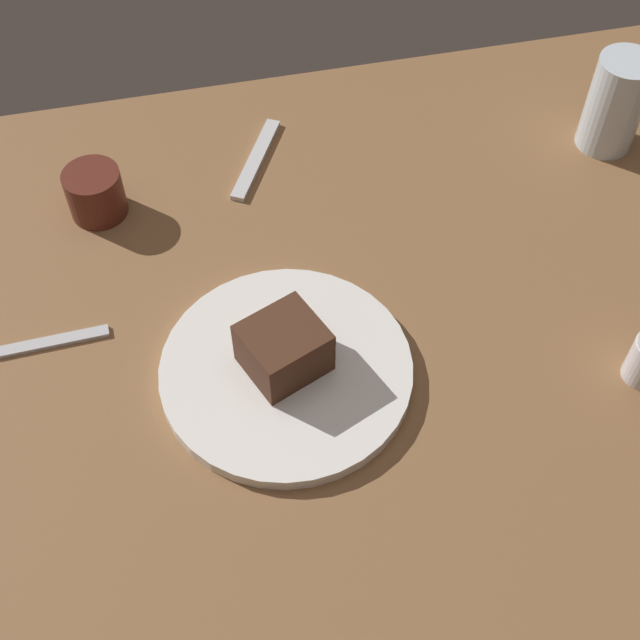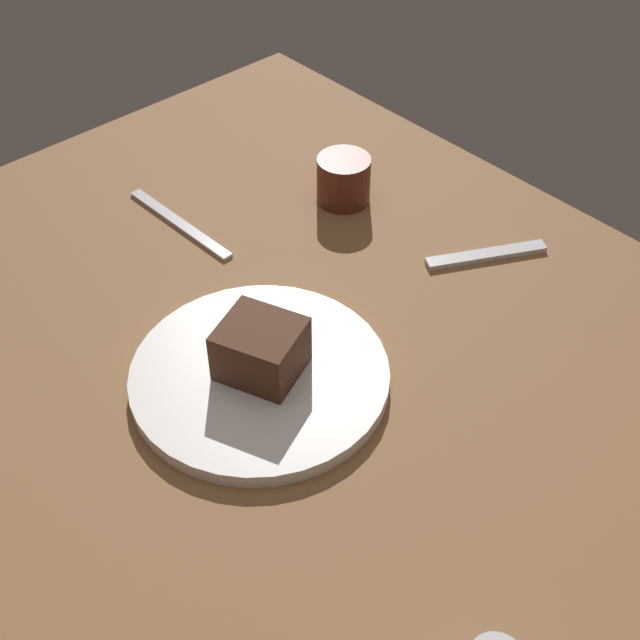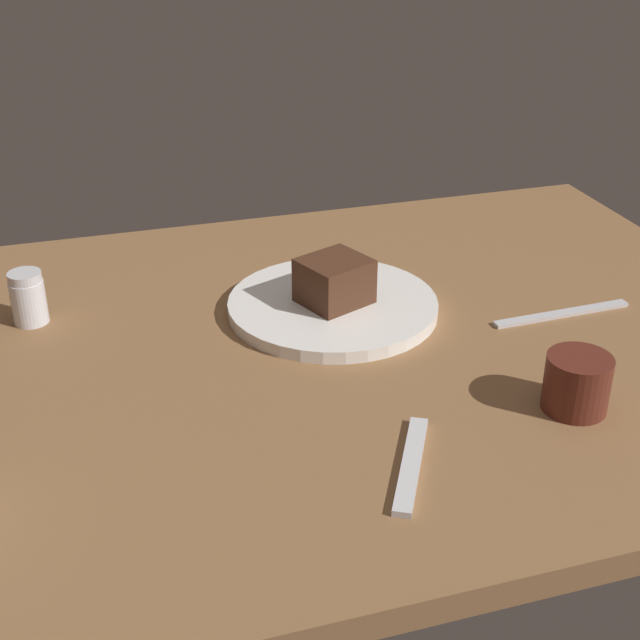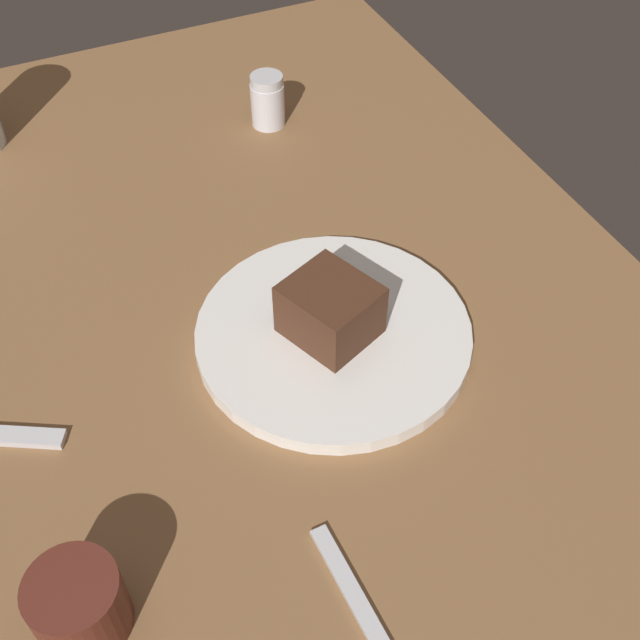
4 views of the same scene
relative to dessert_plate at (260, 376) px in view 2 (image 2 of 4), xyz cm
name	(u,v)px [view 2 (image 2 of 4)]	position (x,y,z in cm)	size (l,w,h in cm)	color
dining_table	(345,383)	(-5.10, -7.41, -2.31)	(120.00, 84.00, 3.00)	brown
dessert_plate	(260,376)	(0.00, 0.00, 0.00)	(26.81, 26.81, 1.61)	white
chocolate_cake_slice	(261,349)	(0.06, -0.41, 3.69)	(7.95, 7.23, 5.76)	#472819
coffee_cup	(344,180)	(17.63, -28.64, 2.27)	(6.91, 6.91, 6.16)	#562319
dessert_spoon	(486,255)	(-2.69, -33.15, -0.46)	(15.00, 1.80, 0.70)	silver
butter_knife	(180,224)	(27.49, -9.59, -0.56)	(19.00, 1.40, 0.50)	silver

